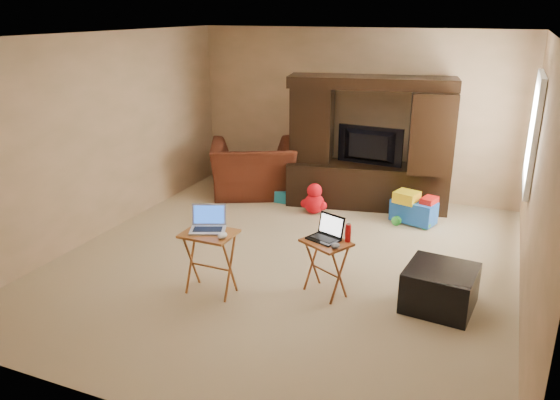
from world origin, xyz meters
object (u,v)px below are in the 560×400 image
at_px(child_rocker, 285,179).
at_px(push_toy, 414,208).
at_px(entertainment_center, 369,143).
at_px(television, 368,147).
at_px(mouse_right, 336,246).
at_px(recliner, 254,169).
at_px(ottoman, 440,288).
at_px(laptop_right, 324,229).
at_px(mouse_left, 222,235).
at_px(tray_table_left, 210,263).
at_px(tray_table_right, 326,268).
at_px(water_bottle, 348,233).
at_px(plush_toy, 314,198).
at_px(laptop_left, 207,220).

distance_m(child_rocker, push_toy, 1.99).
relative_size(entertainment_center, child_rocker, 3.67).
relative_size(television, mouse_right, 8.12).
relative_size(recliner, mouse_right, 10.78).
bearing_deg(child_rocker, ottoman, -40.38).
relative_size(recliner, laptop_right, 4.18).
height_order(recliner, ottoman, recliner).
relative_size(push_toy, mouse_left, 4.40).
height_order(push_toy, laptop_right, laptop_right).
bearing_deg(tray_table_left, child_rocker, 98.54).
distance_m(tray_table_right, laptop_right, 0.41).
xyz_separation_m(tray_table_left, tray_table_right, (1.08, 0.43, -0.04)).
xyz_separation_m(entertainment_center, ottoman, (1.38, -2.58, -0.73)).
distance_m(child_rocker, laptop_right, 2.95).
xyz_separation_m(recliner, water_bottle, (2.22, -2.50, 0.26)).
height_order(tray_table_left, tray_table_right, tray_table_left).
xyz_separation_m(television, recliner, (-1.74, -0.13, -0.49)).
xyz_separation_m(push_toy, ottoman, (0.61, -2.13, -0.02)).
bearing_deg(water_bottle, child_rocker, 124.08).
bearing_deg(mouse_left, mouse_right, 20.19).
xyz_separation_m(entertainment_center, mouse_right, (0.41, -2.87, -0.34)).
bearing_deg(push_toy, recliner, -169.47).
relative_size(entertainment_center, mouse_left, 17.07).
relative_size(plush_toy, tray_table_left, 0.67).
xyz_separation_m(push_toy, water_bottle, (-0.30, -2.23, 0.45)).
bearing_deg(entertainment_center, child_rocker, 178.42).
height_order(tray_table_right, laptop_left, laptop_left).
height_order(recliner, mouse_right, recliner).
relative_size(television, mouse_left, 7.09).
bearing_deg(recliner, ottoman, 116.39).
relative_size(television, plush_toy, 2.14).
xyz_separation_m(child_rocker, tray_table_left, (0.40, -2.99, 0.02)).
bearing_deg(tray_table_left, laptop_left, 135.90).
relative_size(entertainment_center, tray_table_right, 3.97).
distance_m(entertainment_center, ottoman, 3.02).
xyz_separation_m(plush_toy, push_toy, (1.36, 0.16, -0.00)).
height_order(tray_table_left, laptop_left, laptop_left).
bearing_deg(tray_table_right, push_toy, 105.41).
xyz_separation_m(child_rocker, plush_toy, (0.61, -0.41, -0.09)).
relative_size(recliner, push_toy, 2.14).
bearing_deg(mouse_right, television, 98.19).
relative_size(recliner, child_rocker, 2.03).
relative_size(laptop_left, mouse_right, 2.95).
xyz_separation_m(laptop_left, laptop_right, (1.07, 0.42, -0.08)).
height_order(tray_table_right, mouse_left, mouse_left).
relative_size(plush_toy, laptop_right, 1.47).
bearing_deg(ottoman, plush_toy, 134.98).
bearing_deg(tray_table_left, entertainment_center, 76.68).
relative_size(television, laptop_left, 2.75).
xyz_separation_m(television, mouse_right, (0.41, -2.83, -0.30)).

